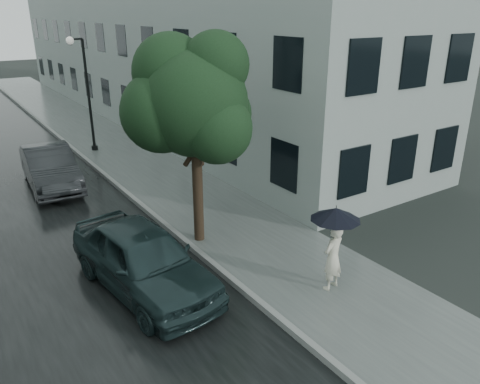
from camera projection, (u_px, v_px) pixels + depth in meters
ground at (298, 274)px, 11.45m from camera, size 120.00×120.00×0.00m
sidewalk at (127, 155)px, 20.86m from camera, size 3.50×60.00×0.01m
kerb_near at (86, 160)px, 19.89m from camera, size 0.15×60.00×0.15m
building_near at (158, 37)px, 27.74m from camera, size 7.02×36.00×9.00m
pedestrian at (333, 257)px, 10.60m from camera, size 0.65×0.49×1.59m
umbrella at (336, 214)px, 10.23m from camera, size 1.26×1.26×1.13m
street_tree at (193, 101)px, 11.88m from camera, size 3.57×3.24×5.61m
lamp_post at (84, 87)px, 20.45m from camera, size 0.84×0.41×5.00m
car_near at (143, 259)px, 10.58m from camera, size 2.36×4.72×1.54m
car_far at (50, 167)px, 16.85m from camera, size 1.82×4.52×1.46m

